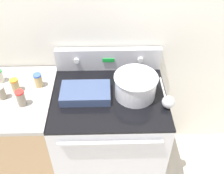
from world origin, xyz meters
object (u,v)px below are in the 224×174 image
object	(u,v)px
ladle	(168,101)
spice_jar_orange_cap	(15,85)
spice_jar_red_cap	(21,98)
spice_jar_white_cap	(1,92)
spice_jar_blue_cap	(38,80)
mixing_bowl	(136,85)
casserole_dish	(86,92)

from	to	relation	value
ladle	spice_jar_orange_cap	bearing A→B (deg)	171.12
spice_jar_red_cap	spice_jar_orange_cap	distance (m)	0.16
spice_jar_red_cap	spice_jar_orange_cap	size ratio (longest dim) A/B	1.15
spice_jar_white_cap	spice_jar_blue_cap	bearing A→B (deg)	28.43
ladle	spice_jar_red_cap	distance (m)	0.97
mixing_bowl	casserole_dish	size ratio (longest dim) A/B	0.88
mixing_bowl	spice_jar_red_cap	distance (m)	0.77
casserole_dish	spice_jar_blue_cap	xyz separation A→B (m)	(-0.34, 0.11, 0.03)
spice_jar_red_cap	mixing_bowl	bearing A→B (deg)	6.77
ladle	spice_jar_blue_cap	bearing A→B (deg)	166.69
mixing_bowl	spice_jar_white_cap	size ratio (longest dim) A/B	2.87
mixing_bowl	casserole_dish	bearing A→B (deg)	-178.65
spice_jar_red_cap	spice_jar_orange_cap	xyz separation A→B (m)	(-0.08, 0.14, -0.01)
ladle	spice_jar_blue_cap	xyz separation A→B (m)	(-0.89, 0.21, 0.02)
spice_jar_blue_cap	spice_jar_white_cap	xyz separation A→B (m)	(-0.23, -0.12, 0.00)
casserole_dish	spice_jar_red_cap	size ratio (longest dim) A/B	2.96
mixing_bowl	spice_jar_orange_cap	xyz separation A→B (m)	(-0.84, 0.05, -0.03)
mixing_bowl	spice_jar_blue_cap	world-z (taller)	mixing_bowl
spice_jar_blue_cap	spice_jar_orange_cap	bearing A→B (deg)	-162.37
mixing_bowl	spice_jar_orange_cap	distance (m)	0.84
casserole_dish	spice_jar_red_cap	world-z (taller)	spice_jar_red_cap
mixing_bowl	spice_jar_white_cap	bearing A→B (deg)	-178.55
casserole_dish	spice_jar_red_cap	bearing A→B (deg)	-168.84
mixing_bowl	casserole_dish	xyz separation A→B (m)	(-0.34, -0.01, -0.06)
mixing_bowl	ladle	world-z (taller)	mixing_bowl
spice_jar_red_cap	spice_jar_white_cap	size ratio (longest dim) A/B	1.10
spice_jar_blue_cap	spice_jar_white_cap	bearing A→B (deg)	-151.57
casserole_dish	spice_jar_blue_cap	bearing A→B (deg)	162.57
casserole_dish	spice_jar_red_cap	xyz separation A→B (m)	(-0.42, -0.08, 0.03)
spice_jar_orange_cap	casserole_dish	bearing A→B (deg)	-6.81
ladle	spice_jar_white_cap	world-z (taller)	spice_jar_white_cap
casserole_dish	spice_jar_white_cap	size ratio (longest dim) A/B	3.27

